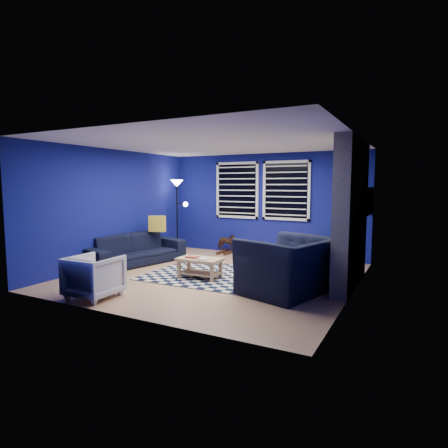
% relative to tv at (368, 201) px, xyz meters
% --- Properties ---
extents(floor, '(5.00, 5.00, 0.00)m').
position_rel_tv_xyz_m(floor, '(-2.45, -2.00, -1.40)').
color(floor, tan).
rests_on(floor, ground).
extents(ceiling, '(5.00, 5.00, 0.00)m').
position_rel_tv_xyz_m(ceiling, '(-2.45, -2.00, 1.10)').
color(ceiling, white).
rests_on(ceiling, wall_back).
extents(wall_back, '(5.00, 0.00, 5.00)m').
position_rel_tv_xyz_m(wall_back, '(-2.45, 0.50, -0.15)').
color(wall_back, navy).
rests_on(wall_back, floor).
extents(wall_left, '(0.00, 5.00, 5.00)m').
position_rel_tv_xyz_m(wall_left, '(-4.95, -2.00, -0.15)').
color(wall_left, navy).
rests_on(wall_left, floor).
extents(wall_right, '(0.00, 5.00, 5.00)m').
position_rel_tv_xyz_m(wall_right, '(0.05, -2.00, -0.15)').
color(wall_right, navy).
rests_on(wall_right, floor).
extents(fireplace, '(0.65, 2.00, 2.50)m').
position_rel_tv_xyz_m(fireplace, '(-0.09, -1.50, -0.20)').
color(fireplace, gray).
rests_on(fireplace, floor).
extents(window_left, '(1.17, 0.06, 1.42)m').
position_rel_tv_xyz_m(window_left, '(-3.20, 0.46, 0.20)').
color(window_left, black).
rests_on(window_left, wall_back).
extents(window_right, '(1.17, 0.06, 1.42)m').
position_rel_tv_xyz_m(window_right, '(-1.90, 0.46, 0.20)').
color(window_right, black).
rests_on(window_right, wall_back).
extents(tv, '(0.07, 1.00, 0.58)m').
position_rel_tv_xyz_m(tv, '(0.00, 0.00, 0.00)').
color(tv, black).
rests_on(tv, wall_right).
extents(rug, '(2.54, 2.05, 0.02)m').
position_rel_tv_xyz_m(rug, '(-2.48, -1.97, -1.39)').
color(rug, black).
rests_on(rug, floor).
extents(sofa, '(2.40, 1.36, 0.66)m').
position_rel_tv_xyz_m(sofa, '(-4.55, -1.88, -1.07)').
color(sofa, black).
rests_on(sofa, floor).
extents(armchair_big, '(1.67, 1.55, 0.90)m').
position_rel_tv_xyz_m(armchair_big, '(-0.86, -2.48, -0.95)').
color(armchair_big, black).
rests_on(armchair_big, floor).
extents(armchair_bent, '(0.73, 0.74, 0.66)m').
position_rel_tv_xyz_m(armchair_bent, '(-3.46, -4.06, -1.07)').
color(armchair_bent, gray).
rests_on(armchair_bent, floor).
extents(rocking_horse, '(0.26, 0.52, 0.43)m').
position_rel_tv_xyz_m(rocking_horse, '(-3.37, 0.21, -1.12)').
color(rocking_horse, '#4D2A19').
rests_on(rocking_horse, floor).
extents(coffee_table, '(0.83, 0.50, 0.41)m').
position_rel_tv_xyz_m(coffee_table, '(-2.62, -2.32, -1.12)').
color(coffee_table, tan).
rests_on(coffee_table, rug).
extents(cabinet, '(0.60, 0.44, 0.55)m').
position_rel_tv_xyz_m(cabinet, '(-0.85, 0.25, -1.16)').
color(cabinet, tan).
rests_on(cabinet, floor).
extents(floor_lamp, '(0.51, 0.31, 1.86)m').
position_rel_tv_xyz_m(floor_lamp, '(-4.58, -0.19, 0.13)').
color(floor_lamp, black).
rests_on(floor_lamp, floor).
extents(throw_pillow, '(0.40, 0.24, 0.37)m').
position_rel_tv_xyz_m(throw_pillow, '(-4.40, -1.27, -0.56)').
color(throw_pillow, gold).
rests_on(throw_pillow, sofa).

